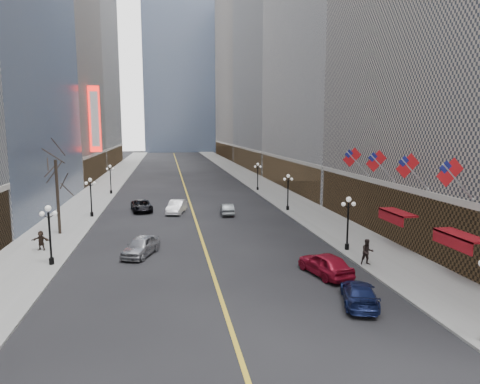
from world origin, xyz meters
name	(u,v)px	position (x,y,z in m)	size (l,w,h in m)	color
sidewalk_east	(265,187)	(14.00, 70.00, 0.07)	(6.00, 230.00, 0.15)	gray
sidewalk_west	(100,191)	(-14.00, 70.00, 0.07)	(6.00, 230.00, 0.15)	gray
lane_line	(183,182)	(0.00, 80.00, 0.01)	(0.25, 200.00, 0.02)	gold
bldg_east_c	(294,74)	(29.88, 106.00, 24.18)	(26.60, 40.60, 48.80)	gray
bldg_east_d	(259,69)	(29.90, 149.00, 31.17)	(26.60, 46.60, 62.80)	#A09384
bldg_west_c	(20,49)	(-29.88, 87.00, 25.19)	(26.60, 30.60, 50.80)	#A09384
bldg_west_d	(60,29)	(-29.92, 121.00, 36.17)	(26.60, 38.60, 72.80)	beige
streetlamp_east_1	(348,218)	(11.80, 30.00, 2.90)	(1.26, 0.44, 4.52)	black
streetlamp_east_2	(288,188)	(11.80, 48.00, 2.90)	(1.26, 0.44, 4.52)	black
streetlamp_east_3	(258,173)	(11.80, 66.00, 2.90)	(1.26, 0.44, 4.52)	black
streetlamp_west_1	(49,229)	(-11.80, 30.00, 2.90)	(1.26, 0.44, 4.52)	black
streetlamp_west_2	(91,193)	(-11.80, 48.00, 2.90)	(1.26, 0.44, 4.52)	black
streetlamp_west_3	(110,176)	(-11.80, 66.00, 2.90)	(1.26, 0.44, 4.52)	black
flag_2	(452,175)	(15.31, 22.00, 7.29)	(2.87, 0.12, 2.87)	#B2B2B7
flag_3	(410,168)	(15.31, 27.00, 7.29)	(2.87, 0.12, 2.87)	#B2B2B7
flag_4	(378,163)	(15.31, 32.00, 7.29)	(2.87, 0.12, 2.87)	#B2B2B7
flag_5	(354,159)	(15.31, 37.00, 7.29)	(2.87, 0.12, 2.87)	#B2B2B7
awning_b	(458,237)	(16.11, 22.00, 3.08)	(1.40, 4.00, 0.93)	maroon
awning_c	(396,214)	(16.11, 30.00, 3.08)	(1.40, 4.00, 0.93)	maroon
theatre_marquee	(95,119)	(-15.88, 80.00, 12.00)	(2.00, 0.55, 12.00)	red
tree_west_far	(56,171)	(-13.50, 40.00, 6.24)	(3.60, 3.60, 7.92)	#2D231C
car_nb_near	(141,246)	(-5.30, 31.69, 0.79)	(1.88, 4.66, 1.59)	#9C9DA3
car_nb_mid	(177,207)	(-2.00, 49.07, 0.79)	(1.68, 4.81, 1.58)	silver
car_nb_far	(142,206)	(-6.27, 50.92, 0.71)	(2.35, 5.09, 1.41)	black
car_sb_near	(359,293)	(7.93, 19.44, 0.68)	(1.89, 4.66, 1.35)	#121B45
car_sb_mid	(325,264)	(7.79, 24.60, 0.83)	(1.96, 4.87, 1.66)	maroon
car_sb_far	(227,209)	(3.99, 47.05, 0.68)	(1.44, 4.13, 1.36)	#494E50
ped_east_walk	(367,252)	(11.60, 25.92, 1.13)	(0.95, 0.52, 1.96)	black
ped_west_far	(41,241)	(-13.64, 34.18, 0.98)	(1.54, 0.44, 1.66)	black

